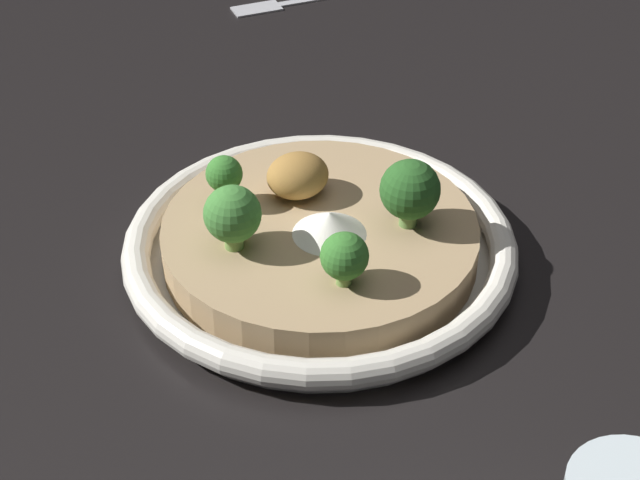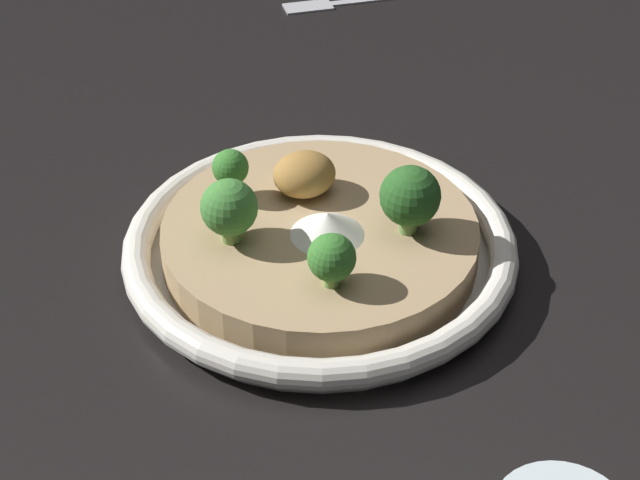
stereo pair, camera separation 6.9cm
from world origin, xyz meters
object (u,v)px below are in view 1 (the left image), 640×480
object	(u,v)px
risotto_bowl	(320,244)
fork_utensil	(292,2)
broccoli_back_right	(344,257)
broccoli_back_left	(410,190)
broccoli_front	(224,176)
broccoli_right	(233,215)

from	to	relation	value
risotto_bowl	fork_utensil	world-z (taller)	risotto_bowl
broccoli_back_right	broccoli_back_left	xyz separation A→B (m)	(-0.07, -0.03, 0.01)
risotto_bowl	broccoli_back_right	bearing A→B (deg)	73.40
broccoli_front	broccoli_back_left	world-z (taller)	broccoli_back_left
risotto_bowl	broccoli_right	distance (m)	0.08
broccoli_back_left	fork_utensil	world-z (taller)	broccoli_back_left
broccoli_front	broccoli_back_right	bearing A→B (deg)	102.52
risotto_bowl	broccoli_back_right	distance (m)	0.08
broccoli_back_right	broccoli_front	bearing A→B (deg)	-77.48
broccoli_front	fork_utensil	size ratio (longest dim) A/B	0.22
broccoli_right	broccoli_back_left	size ratio (longest dim) A/B	0.93
broccoli_back_right	broccoli_right	distance (m)	0.08
risotto_bowl	fork_utensil	xyz separation A→B (m)	(-0.20, -0.40, -0.01)
risotto_bowl	fork_utensil	size ratio (longest dim) A/B	1.62
broccoli_front	broccoli_back_left	bearing A→B (deg)	138.34
broccoli_back_right	broccoli_back_left	distance (m)	0.08
risotto_bowl	broccoli_back_left	bearing A→B (deg)	149.73
broccoli_back_left	broccoli_right	bearing A→B (deg)	-18.22
broccoli_right	fork_utensil	size ratio (longest dim) A/B	0.27
broccoli_back_left	fork_utensil	size ratio (longest dim) A/B	0.29
risotto_bowl	fork_utensil	distance (m)	0.45
broccoli_right	broccoli_back_left	bearing A→B (deg)	161.78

